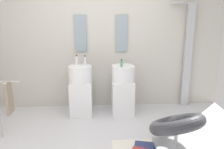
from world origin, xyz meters
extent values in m
cube|color=beige|center=(0.00, 1.65, 1.30)|extent=(4.80, 0.10, 2.60)
cube|color=white|center=(-0.39, 1.19, 0.32)|extent=(0.40, 0.40, 0.64)
cylinder|color=white|center=(-0.39, 1.19, 0.78)|extent=(0.42, 0.42, 0.30)
cylinder|color=#B7BABF|center=(-0.39, 1.31, 0.98)|extent=(0.02, 0.02, 0.10)
cube|color=white|center=(0.39, 1.19, 0.32)|extent=(0.40, 0.40, 0.64)
cylinder|color=white|center=(0.39, 1.19, 0.78)|extent=(0.42, 0.42, 0.30)
cylinder|color=#B7BABF|center=(0.39, 1.31, 0.98)|extent=(0.02, 0.02, 0.10)
cube|color=#8C9EA8|center=(-0.39, 1.58, 1.48)|extent=(0.22, 0.03, 0.69)
cube|color=#8C9EA8|center=(0.39, 1.58, 1.48)|extent=(0.22, 0.03, 0.69)
cube|color=#B7BABF|center=(1.70, 1.53, 1.02)|extent=(0.14, 0.08, 2.05)
cylinder|color=#B7BABF|center=(1.55, 1.51, 2.03)|extent=(0.30, 0.02, 0.02)
cylinder|color=#B7BABF|center=(1.40, 1.48, 2.03)|extent=(0.24, 0.24, 0.02)
cube|color=#B7BABF|center=(1.02, -0.07, 0.03)|extent=(0.56, 0.50, 0.06)
cylinder|color=#B7BABF|center=(1.02, -0.07, 0.20)|extent=(0.05, 0.05, 0.34)
torus|color=#333338|center=(1.02, -0.07, 0.40)|extent=(1.06, 1.06, 0.49)
cylinder|color=#B7BABF|center=(-1.40, 0.43, 0.90)|extent=(0.36, 0.02, 0.02)
cube|color=gray|center=(-1.40, 0.43, 0.65)|extent=(0.04, 0.22, 0.50)
cube|color=navy|center=(0.59, 0.02, 0.02)|extent=(0.33, 0.27, 0.02)
cylinder|color=silver|center=(-0.31, 1.27, 1.01)|extent=(0.05, 0.05, 0.16)
cylinder|color=black|center=(-0.31, 1.27, 1.10)|extent=(0.03, 0.03, 0.02)
cylinder|color=#59996B|center=(0.35, 1.10, 0.99)|extent=(0.04, 0.04, 0.12)
cylinder|color=black|center=(0.35, 1.10, 1.06)|extent=(0.02, 0.02, 0.02)
cylinder|color=white|center=(-0.46, 1.32, 1.01)|extent=(0.05, 0.05, 0.16)
cylinder|color=black|center=(-0.46, 1.32, 1.10)|extent=(0.02, 0.02, 0.02)
camera|label=1|loc=(-0.05, -2.96, 1.94)|focal=37.95mm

